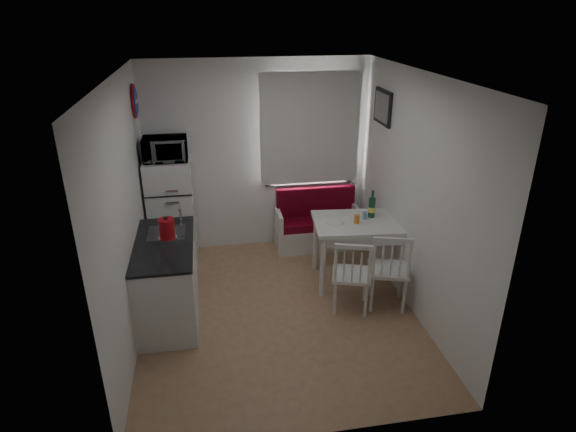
{
  "coord_description": "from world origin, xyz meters",
  "views": [
    {
      "loc": [
        -0.68,
        -4.52,
        3.19
      ],
      "look_at": [
        0.2,
        0.5,
        0.95
      ],
      "focal_mm": 30.0,
      "sensor_mm": 36.0,
      "label": 1
    }
  ],
  "objects_px": {
    "dining_table": "(359,228)",
    "microwave": "(165,149)",
    "chair_left": "(354,269)",
    "fridge": "(172,212)",
    "kettle": "(167,229)",
    "chair_right": "(392,264)",
    "kitchen_counter": "(167,279)",
    "wine_bottle": "(372,204)",
    "bench": "(317,228)"
  },
  "relations": [
    {
      "from": "bench",
      "to": "wine_bottle",
      "type": "distance_m",
      "value": 1.23
    },
    {
      "from": "dining_table",
      "to": "fridge",
      "type": "xyz_separation_m",
      "value": [
        -2.25,
        0.89,
        -0.0
      ]
    },
    {
      "from": "chair_right",
      "to": "kettle",
      "type": "height_order",
      "value": "kettle"
    },
    {
      "from": "chair_right",
      "to": "fridge",
      "type": "relative_size",
      "value": 0.38
    },
    {
      "from": "dining_table",
      "to": "kitchen_counter",
      "type": "bearing_deg",
      "value": -165.71
    },
    {
      "from": "chair_left",
      "to": "chair_right",
      "type": "distance_m",
      "value": 0.43
    },
    {
      "from": "kitchen_counter",
      "to": "chair_left",
      "type": "distance_m",
      "value": 2.04
    },
    {
      "from": "bench",
      "to": "microwave",
      "type": "height_order",
      "value": "microwave"
    },
    {
      "from": "fridge",
      "to": "kettle",
      "type": "xyz_separation_m",
      "value": [
        0.03,
        -1.19,
        0.31
      ]
    },
    {
      "from": "dining_table",
      "to": "microwave",
      "type": "relative_size",
      "value": 2.18
    },
    {
      "from": "fridge",
      "to": "chair_right",
      "type": "bearing_deg",
      "value": -32.67
    },
    {
      "from": "bench",
      "to": "chair_right",
      "type": "relative_size",
      "value": 2.18
    },
    {
      "from": "fridge",
      "to": "microwave",
      "type": "bearing_deg",
      "value": -90.0
    },
    {
      "from": "kitchen_counter",
      "to": "chair_left",
      "type": "xyz_separation_m",
      "value": [
        2.02,
        -0.31,
        0.1
      ]
    },
    {
      "from": "kitchen_counter",
      "to": "chair_right",
      "type": "bearing_deg",
      "value": -7.3
    },
    {
      "from": "kitchen_counter",
      "to": "kettle",
      "type": "distance_m",
      "value": 0.58
    },
    {
      "from": "chair_left",
      "to": "microwave",
      "type": "bearing_deg",
      "value": 159.75
    },
    {
      "from": "chair_right",
      "to": "fridge",
      "type": "xyz_separation_m",
      "value": [
        -2.43,
        1.56,
        0.14
      ]
    },
    {
      "from": "microwave",
      "to": "wine_bottle",
      "type": "distance_m",
      "value": 2.61
    },
    {
      "from": "bench",
      "to": "dining_table",
      "type": "xyz_separation_m",
      "value": [
        0.27,
        -1.0,
        0.44
      ]
    },
    {
      "from": "chair_left",
      "to": "wine_bottle",
      "type": "bearing_deg",
      "value": 77.19
    },
    {
      "from": "bench",
      "to": "wine_bottle",
      "type": "relative_size",
      "value": 3.44
    },
    {
      "from": "fridge",
      "to": "microwave",
      "type": "height_order",
      "value": "microwave"
    },
    {
      "from": "chair_left",
      "to": "chair_right",
      "type": "bearing_deg",
      "value": 16.04
    },
    {
      "from": "kitchen_counter",
      "to": "microwave",
      "type": "height_order",
      "value": "microwave"
    },
    {
      "from": "chair_right",
      "to": "wine_bottle",
      "type": "bearing_deg",
      "value": 105.94
    },
    {
      "from": "kettle",
      "to": "wine_bottle",
      "type": "relative_size",
      "value": 0.77
    },
    {
      "from": "kitchen_counter",
      "to": "kettle",
      "type": "height_order",
      "value": "kettle"
    },
    {
      "from": "chair_left",
      "to": "fridge",
      "type": "xyz_separation_m",
      "value": [
        -2.0,
        1.55,
        0.17
      ]
    },
    {
      "from": "chair_right",
      "to": "wine_bottle",
      "type": "xyz_separation_m",
      "value": [
        0.0,
        0.77,
        0.4
      ]
    },
    {
      "from": "microwave",
      "to": "kitchen_counter",
      "type": "bearing_deg",
      "value": -90.94
    },
    {
      "from": "kitchen_counter",
      "to": "wine_bottle",
      "type": "height_order",
      "value": "kitchen_counter"
    },
    {
      "from": "chair_left",
      "to": "fridge",
      "type": "distance_m",
      "value": 2.54
    },
    {
      "from": "chair_right",
      "to": "kettle",
      "type": "distance_m",
      "value": 2.47
    },
    {
      "from": "microwave",
      "to": "wine_bottle",
      "type": "xyz_separation_m",
      "value": [
        2.43,
        -0.74,
        -0.6
      ]
    },
    {
      "from": "fridge",
      "to": "bench",
      "type": "bearing_deg",
      "value": 3.11
    },
    {
      "from": "bench",
      "to": "kettle",
      "type": "height_order",
      "value": "kettle"
    },
    {
      "from": "chair_left",
      "to": "microwave",
      "type": "distance_m",
      "value": 2.7
    },
    {
      "from": "dining_table",
      "to": "wine_bottle",
      "type": "relative_size",
      "value": 3.35
    },
    {
      "from": "dining_table",
      "to": "microwave",
      "type": "xyz_separation_m",
      "value": [
        -2.25,
        0.84,
        0.86
      ]
    },
    {
      "from": "kitchen_counter",
      "to": "dining_table",
      "type": "relative_size",
      "value": 1.15
    },
    {
      "from": "bench",
      "to": "dining_table",
      "type": "height_order",
      "value": "bench"
    },
    {
      "from": "wine_bottle",
      "to": "microwave",
      "type": "bearing_deg",
      "value": 163.03
    },
    {
      "from": "fridge",
      "to": "kettle",
      "type": "height_order",
      "value": "fridge"
    },
    {
      "from": "kitchen_counter",
      "to": "microwave",
      "type": "distance_m",
      "value": 1.64
    },
    {
      "from": "kettle",
      "to": "wine_bottle",
      "type": "bearing_deg",
      "value": 9.49
    },
    {
      "from": "microwave",
      "to": "wine_bottle",
      "type": "height_order",
      "value": "microwave"
    },
    {
      "from": "dining_table",
      "to": "wine_bottle",
      "type": "bearing_deg",
      "value": 34.35
    },
    {
      "from": "bench",
      "to": "microwave",
      "type": "bearing_deg",
      "value": -175.45
    },
    {
      "from": "microwave",
      "to": "kettle",
      "type": "bearing_deg",
      "value": -88.5
    }
  ]
}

